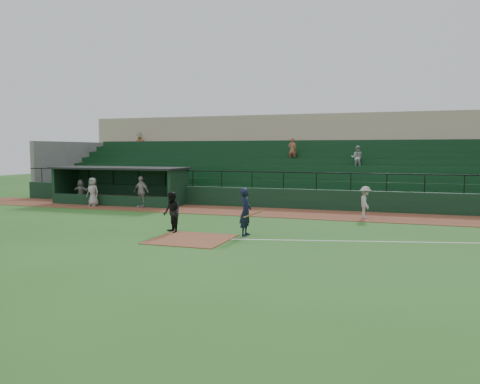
% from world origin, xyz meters
% --- Properties ---
extents(ground, '(90.00, 90.00, 0.00)m').
position_xyz_m(ground, '(0.00, 0.00, 0.00)').
color(ground, '#265B1D').
rests_on(ground, ground).
extents(warning_track, '(40.00, 4.00, 0.03)m').
position_xyz_m(warning_track, '(0.00, 8.00, 0.01)').
color(warning_track, brown).
rests_on(warning_track, ground).
extents(home_plate_dirt, '(3.00, 3.00, 0.03)m').
position_xyz_m(home_plate_dirt, '(0.00, -1.00, 0.01)').
color(home_plate_dirt, brown).
rests_on(home_plate_dirt, ground).
extents(foul_line, '(17.49, 4.44, 0.01)m').
position_xyz_m(foul_line, '(8.00, 1.20, 0.01)').
color(foul_line, white).
rests_on(foul_line, ground).
extents(stadium_structure, '(38.00, 13.08, 6.40)m').
position_xyz_m(stadium_structure, '(-0.00, 16.46, 2.30)').
color(stadium_structure, black).
rests_on(stadium_structure, ground).
extents(dugout, '(8.90, 3.20, 2.42)m').
position_xyz_m(dugout, '(-9.75, 9.56, 1.33)').
color(dugout, black).
rests_on(dugout, ground).
extents(batter_at_plate, '(1.05, 0.74, 1.98)m').
position_xyz_m(batter_at_plate, '(1.77, 0.56, 0.99)').
color(batter_at_plate, black).
rests_on(batter_at_plate, ground).
extents(umpire, '(1.08, 1.07, 1.76)m').
position_xyz_m(umpire, '(-1.44, 0.20, 0.88)').
color(umpire, black).
rests_on(umpire, ground).
extents(runner, '(0.87, 1.19, 1.66)m').
position_xyz_m(runner, '(6.06, 7.21, 0.86)').
color(runner, '#A9A39E').
rests_on(runner, warning_track).
extents(dugout_player_a, '(1.19, 0.68, 1.92)m').
position_xyz_m(dugout_player_a, '(-7.36, 7.72, 0.99)').
color(dugout_player_a, '#A39C98').
rests_on(dugout_player_a, warning_track).
extents(dugout_player_b, '(0.93, 0.66, 1.79)m').
position_xyz_m(dugout_player_b, '(-10.57, 7.31, 0.92)').
color(dugout_player_b, gray).
rests_on(dugout_player_b, warning_track).
extents(dugout_player_c, '(1.51, 0.65, 1.58)m').
position_xyz_m(dugout_player_c, '(-12.34, 8.50, 0.82)').
color(dugout_player_c, '#9B9691').
rests_on(dugout_player_c, warning_track).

